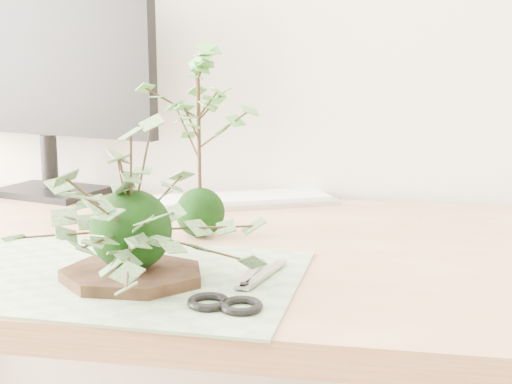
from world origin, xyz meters
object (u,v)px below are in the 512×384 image
at_px(monitor, 46,68).
at_px(maple_kokedama, 198,91).
at_px(ivy_kokedama, 130,192).
at_px(keyboard, 230,201).
at_px(desk, 209,297).

bearing_deg(monitor, maple_kokedama, -19.61).
height_order(maple_kokedama, monitor, monitor).
bearing_deg(maple_kokedama, ivy_kokedama, -95.87).
bearing_deg(monitor, keyboard, 10.81).
bearing_deg(keyboard, ivy_kokedama, -116.72).
relative_size(ivy_kokedama, maple_kokedama, 1.15).
height_order(ivy_kokedama, keyboard, ivy_kokedama).
bearing_deg(desk, ivy_kokedama, -102.52).
distance_m(desk, maple_kokedama, 0.32).
distance_m(keyboard, monitor, 0.45).
distance_m(ivy_kokedama, maple_kokedama, 0.26).
xyz_separation_m(maple_kokedama, keyboard, (-0.00, 0.24, -0.22)).
relative_size(ivy_kokedama, monitor, 0.77).
bearing_deg(keyboard, maple_kokedama, -113.18).
height_order(ivy_kokedama, maple_kokedama, maple_kokedama).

